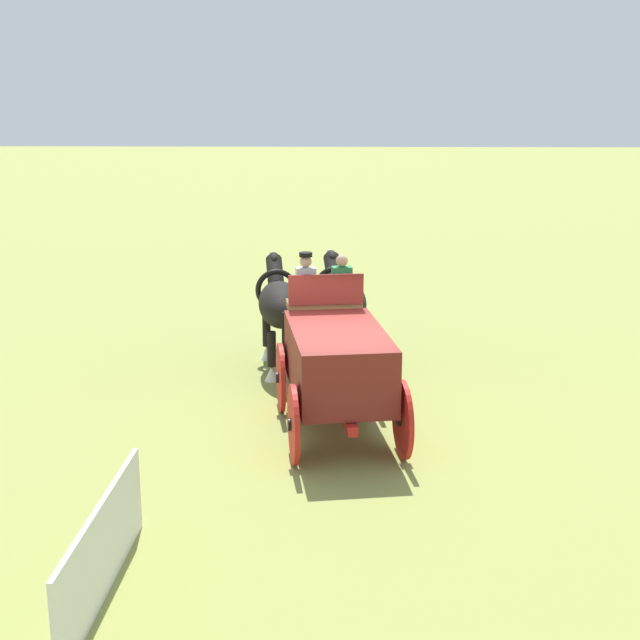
% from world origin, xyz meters
% --- Properties ---
extents(ground_plane, '(220.00, 220.00, 0.00)m').
position_xyz_m(ground_plane, '(0.00, 0.00, 0.00)').
color(ground_plane, olive).
extents(show_wagon, '(5.96, 2.37, 2.82)m').
position_xyz_m(show_wagon, '(0.16, 0.03, 1.23)').
color(show_wagon, maroon).
rests_on(show_wagon, ground).
extents(draft_horse_near, '(3.19, 1.25, 2.22)m').
position_xyz_m(draft_horse_near, '(3.66, 1.28, 1.35)').
color(draft_horse_near, black).
rests_on(draft_horse_near, ground).
extents(draft_horse_off, '(3.04, 1.30, 2.25)m').
position_xyz_m(draft_horse_off, '(3.87, -0.01, 1.38)').
color(draft_horse_off, black).
rests_on(draft_horse_off, ground).
extents(sponsor_banner, '(3.20, 0.07, 1.10)m').
position_xyz_m(sponsor_banner, '(-5.04, 2.54, 0.55)').
color(sponsor_banner, silver).
rests_on(sponsor_banner, ground).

